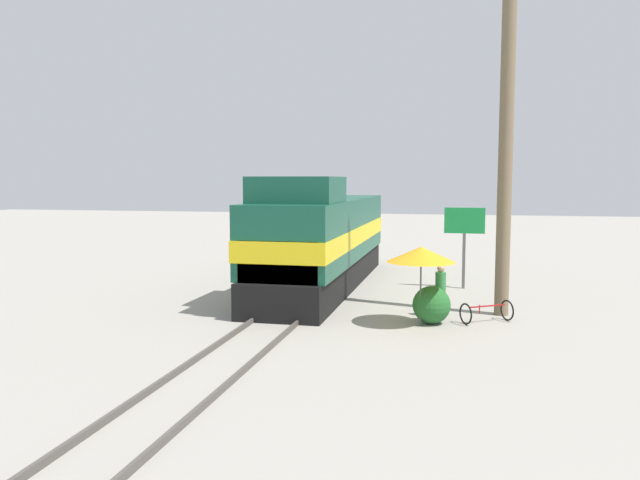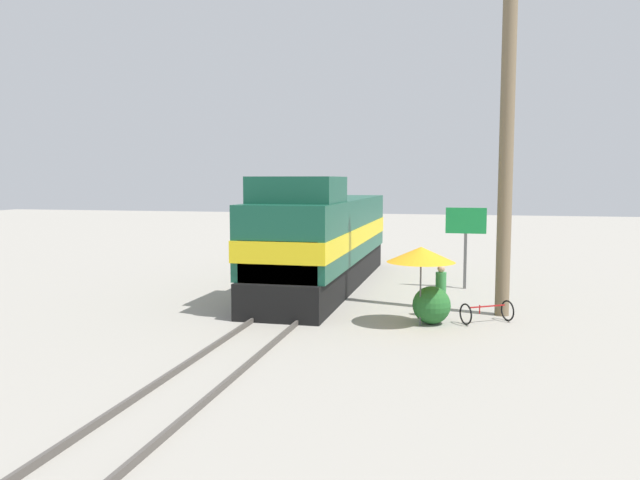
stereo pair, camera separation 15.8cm
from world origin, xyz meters
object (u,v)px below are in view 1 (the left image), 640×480
locomotive (322,240)px  person_bystander (441,289)px  bicycle (487,312)px  vendor_umbrella (421,254)px  utility_pole (506,130)px  billboard_sign (464,228)px

locomotive → person_bystander: size_ratio=8.28×
person_bystander → bicycle: 1.62m
vendor_umbrella → bicycle: 2.84m
bicycle → person_bystander: bearing=-142.3°
utility_pole → bicycle: 5.83m
billboard_sign → bicycle: size_ratio=1.97×
bicycle → locomotive: bearing=-160.9°
locomotive → vendor_umbrella: size_ratio=5.82×
locomotive → utility_pole: utility_pole is taller
utility_pole → person_bystander: (-1.94, -0.76, -5.09)m
utility_pole → vendor_umbrella: 5.04m
utility_pole → billboard_sign: 6.13m
utility_pole → billboard_sign: bearing=103.8°
vendor_umbrella → billboard_sign: (1.30, 6.98, 0.27)m
vendor_umbrella → person_bystander: 1.94m
utility_pole → bicycle: size_ratio=7.12×
person_bystander → bicycle: person_bystander is taller
locomotive → billboard_sign: (5.66, 1.13, 0.48)m
billboard_sign → person_bystander: (-0.75, -5.61, -1.53)m
utility_pole → billboard_sign: (-1.19, 4.85, -3.55)m
utility_pole → bicycle: (-0.51, -1.26, -5.66)m
locomotive → bicycle: (6.34, -4.99, -1.63)m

